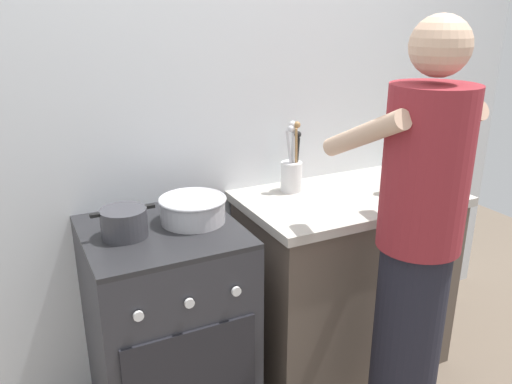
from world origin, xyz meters
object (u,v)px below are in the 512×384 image
Objects in this scene: mixing_bowl at (193,209)px; utensil_crock at (292,170)px; person at (415,255)px; pot at (124,223)px; oil_bottle at (397,172)px; stove_range at (168,328)px.

utensil_crock is (0.54, 0.15, 0.04)m from mixing_bowl.
mixing_bowl is at bearing 138.70° from person.
pot reaches higher than mixing_bowl.
pot is 0.28m from mixing_bowl.
utensil_crock is at bearing 11.64° from pot.
mixing_bowl is 0.97m from oil_bottle.
oil_bottle is (1.24, -0.07, 0.05)m from pot.
person reaches higher than stove_range.
mixing_bowl is (0.28, 0.02, 0.00)m from pot.
utensil_crock reaches higher than stove_range.
oil_bottle is at bearing -29.53° from utensil_crock.
utensil_crock reaches higher than mixing_bowl.
stove_range is at bearing 145.05° from person.
person is (0.11, -0.72, -0.14)m from utensil_crock.
person is (-0.31, -0.48, -0.14)m from oil_bottle.
stove_range is at bearing -172.19° from mixing_bowl.
oil_bottle is 0.14× the size of person.
person is at bearing -30.54° from pot.
mixing_bowl is at bearing -164.86° from utensil_crock.
oil_bottle reaches higher than mixing_bowl.
stove_range is 1.05m from person.
pot is at bearing -178.55° from stove_range.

